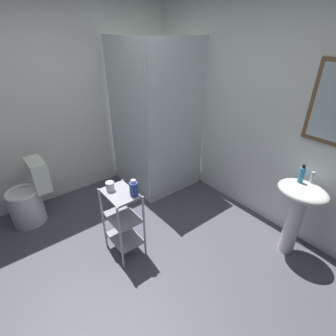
{
  "coord_description": "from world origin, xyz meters",
  "views": [
    {
      "loc": [
        1.47,
        -0.69,
        2.1
      ],
      "look_at": [
        -0.42,
        0.81,
        0.75
      ],
      "focal_mm": 27.55,
      "sensor_mm": 36.0,
      "label": 1
    }
  ],
  "objects_px": {
    "shower_stall": "(155,156)",
    "pedestal_sink": "(298,206)",
    "storage_cart": "(123,218)",
    "hand_soap_bottle": "(302,175)",
    "rinse_cup": "(110,186)",
    "shampoo_bottle_blue": "(134,189)",
    "toilet": "(29,198)"
  },
  "relations": [
    {
      "from": "storage_cart",
      "to": "shampoo_bottle_blue",
      "type": "xyz_separation_m",
      "value": [
        0.11,
        0.08,
        0.37
      ]
    },
    {
      "from": "storage_cart",
      "to": "shampoo_bottle_blue",
      "type": "relative_size",
      "value": 4.61
    },
    {
      "from": "storage_cart",
      "to": "shower_stall",
      "type": "bearing_deg",
      "value": 129.91
    },
    {
      "from": "storage_cart",
      "to": "hand_soap_bottle",
      "type": "distance_m",
      "value": 1.74
    },
    {
      "from": "shower_stall",
      "to": "hand_soap_bottle",
      "type": "relative_size",
      "value": 10.89
    },
    {
      "from": "toilet",
      "to": "hand_soap_bottle",
      "type": "distance_m",
      "value": 2.95
    },
    {
      "from": "pedestal_sink",
      "to": "storage_cart",
      "type": "distance_m",
      "value": 1.7
    },
    {
      "from": "pedestal_sink",
      "to": "storage_cart",
      "type": "bearing_deg",
      "value": -128.11
    },
    {
      "from": "hand_soap_bottle",
      "to": "rinse_cup",
      "type": "bearing_deg",
      "value": -127.42
    },
    {
      "from": "shower_stall",
      "to": "pedestal_sink",
      "type": "xyz_separation_m",
      "value": [
        1.9,
        0.31,
        0.12
      ]
    },
    {
      "from": "rinse_cup",
      "to": "shampoo_bottle_blue",
      "type": "bearing_deg",
      "value": 32.82
    },
    {
      "from": "hand_soap_bottle",
      "to": "storage_cart",
      "type": "bearing_deg",
      "value": -125.96
    },
    {
      "from": "hand_soap_bottle",
      "to": "pedestal_sink",
      "type": "bearing_deg",
      "value": -23.52
    },
    {
      "from": "pedestal_sink",
      "to": "toilet",
      "type": "bearing_deg",
      "value": -138.23
    },
    {
      "from": "shower_stall",
      "to": "shampoo_bottle_blue",
      "type": "relative_size",
      "value": 12.46
    },
    {
      "from": "shampoo_bottle_blue",
      "to": "storage_cart",
      "type": "bearing_deg",
      "value": -143.69
    },
    {
      "from": "shampoo_bottle_blue",
      "to": "rinse_cup",
      "type": "height_order",
      "value": "shampoo_bottle_blue"
    },
    {
      "from": "pedestal_sink",
      "to": "shampoo_bottle_blue",
      "type": "bearing_deg",
      "value": -126.7
    },
    {
      "from": "toilet",
      "to": "shower_stall",
      "type": "bearing_deg",
      "value": 80.41
    },
    {
      "from": "shower_stall",
      "to": "hand_soap_bottle",
      "type": "height_order",
      "value": "shower_stall"
    },
    {
      "from": "pedestal_sink",
      "to": "shampoo_bottle_blue",
      "type": "height_order",
      "value": "shampoo_bottle_blue"
    },
    {
      "from": "toilet",
      "to": "rinse_cup",
      "type": "height_order",
      "value": "rinse_cup"
    },
    {
      "from": "toilet",
      "to": "shampoo_bottle_blue",
      "type": "bearing_deg",
      "value": 29.2
    },
    {
      "from": "toilet",
      "to": "shampoo_bottle_blue",
      "type": "distance_m",
      "value": 1.51
    },
    {
      "from": "shower_stall",
      "to": "hand_soap_bottle",
      "type": "xyz_separation_m",
      "value": [
        1.84,
        0.34,
        0.43
      ]
    },
    {
      "from": "shower_stall",
      "to": "storage_cart",
      "type": "xyz_separation_m",
      "value": [
        0.86,
        -1.03,
        -0.03
      ]
    },
    {
      "from": "pedestal_sink",
      "to": "shower_stall",
      "type": "bearing_deg",
      "value": -170.78
    },
    {
      "from": "toilet",
      "to": "hand_soap_bottle",
      "type": "xyz_separation_m",
      "value": [
        2.12,
        1.97,
        0.58
      ]
    },
    {
      "from": "hand_soap_bottle",
      "to": "rinse_cup",
      "type": "relative_size",
      "value": 2.1
    },
    {
      "from": "shower_stall",
      "to": "shampoo_bottle_blue",
      "type": "height_order",
      "value": "shower_stall"
    },
    {
      "from": "shower_stall",
      "to": "pedestal_sink",
      "type": "bearing_deg",
      "value": 9.22
    },
    {
      "from": "pedestal_sink",
      "to": "rinse_cup",
      "type": "bearing_deg",
      "value": -129.44
    }
  ]
}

